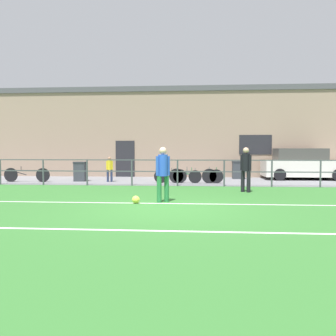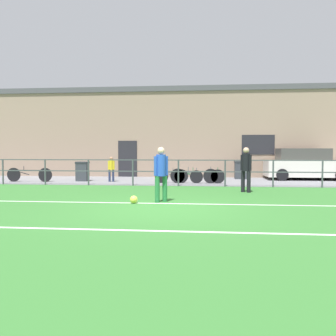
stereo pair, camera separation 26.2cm
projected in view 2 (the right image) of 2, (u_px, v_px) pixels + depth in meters
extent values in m
cube|color=#33702D|center=(162.00, 209.00, 9.52)|extent=(60.00, 44.00, 0.04)
cube|color=white|center=(166.00, 203.00, 10.41)|extent=(36.00, 0.11, 0.00)
cube|color=white|center=(146.00, 231.00, 6.89)|extent=(36.00, 0.11, 0.00)
cube|color=slate|center=(182.00, 181.00, 17.97)|extent=(48.00, 5.00, 0.02)
cylinder|color=#474C51|center=(3.00, 172.00, 16.25)|extent=(0.07, 0.07, 1.15)
cylinder|color=#474C51|center=(45.00, 172.00, 16.05)|extent=(0.07, 0.07, 1.15)
cylinder|color=#474C51|center=(88.00, 172.00, 15.85)|extent=(0.07, 0.07, 1.15)
cylinder|color=#474C51|center=(133.00, 173.00, 15.65)|extent=(0.07, 0.07, 1.15)
cylinder|color=#474C51|center=(178.00, 173.00, 15.45)|extent=(0.07, 0.07, 1.15)
cylinder|color=#474C51|center=(225.00, 173.00, 15.25)|extent=(0.07, 0.07, 1.15)
cylinder|color=#474C51|center=(273.00, 173.00, 15.05)|extent=(0.07, 0.07, 1.15)
cylinder|color=#474C51|center=(322.00, 174.00, 14.85)|extent=(0.07, 0.07, 1.15)
cube|color=#474C51|center=(178.00, 160.00, 15.43)|extent=(36.00, 0.04, 0.04)
cube|color=#474C51|center=(178.00, 172.00, 15.45)|extent=(36.00, 0.04, 0.04)
cube|color=gray|center=(186.00, 135.00, 21.52)|extent=(28.00, 2.40, 4.90)
cube|color=#232328|center=(128.00, 159.00, 20.71)|extent=(1.10, 0.04, 2.10)
cube|color=#232328|center=(258.00, 145.00, 19.93)|extent=(1.80, 0.04, 1.10)
cube|color=#4C4C51|center=(186.00, 92.00, 21.39)|extent=(28.00, 2.56, 0.30)
cylinder|color=black|center=(249.00, 182.00, 13.11)|extent=(0.14, 0.14, 0.79)
cylinder|color=black|center=(243.00, 181.00, 13.28)|extent=(0.14, 0.14, 0.79)
cylinder|color=black|center=(246.00, 162.00, 13.16)|extent=(0.29, 0.29, 0.65)
sphere|color=tan|center=(246.00, 150.00, 13.13)|extent=(0.22, 0.22, 0.22)
cylinder|color=black|center=(250.00, 163.00, 13.03)|extent=(0.10, 0.10, 0.58)
cylinder|color=black|center=(242.00, 163.00, 13.28)|extent=(0.10, 0.10, 0.58)
cylinder|color=#237038|center=(157.00, 189.00, 10.65)|extent=(0.14, 0.14, 0.78)
cylinder|color=#237038|center=(165.00, 189.00, 10.75)|extent=(0.14, 0.14, 0.78)
cylinder|color=blue|center=(161.00, 165.00, 10.67)|extent=(0.29, 0.29, 0.64)
sphere|color=tan|center=(161.00, 151.00, 10.65)|extent=(0.22, 0.22, 0.22)
cylinder|color=blue|center=(156.00, 166.00, 10.59)|extent=(0.10, 0.10, 0.58)
cylinder|color=blue|center=(166.00, 166.00, 10.74)|extent=(0.10, 0.10, 0.58)
sphere|color=#E5E04C|center=(134.00, 199.00, 10.46)|extent=(0.22, 0.22, 0.22)
cylinder|color=#232D4C|center=(113.00, 176.00, 17.44)|extent=(0.11, 0.11, 0.58)
cylinder|color=#232D4C|center=(110.00, 176.00, 17.45)|extent=(0.11, 0.11, 0.58)
cylinder|color=gold|center=(111.00, 165.00, 17.42)|extent=(0.21, 0.21, 0.48)
sphere|color=#A37556|center=(111.00, 158.00, 17.41)|extent=(0.16, 0.16, 0.16)
cylinder|color=gold|center=(114.00, 165.00, 17.41)|extent=(0.08, 0.08, 0.43)
cylinder|color=gold|center=(109.00, 165.00, 17.43)|extent=(0.08, 0.08, 0.43)
cube|color=silver|center=(307.00, 168.00, 18.68)|extent=(4.19, 1.83, 0.83)
cube|color=#43413E|center=(303.00, 155.00, 18.67)|extent=(2.51, 1.54, 0.63)
cylinder|color=black|center=(282.00, 175.00, 17.97)|extent=(0.60, 0.18, 0.60)
cylinder|color=black|center=(275.00, 173.00, 19.71)|extent=(0.60, 0.18, 0.60)
cylinder|color=black|center=(329.00, 173.00, 19.43)|extent=(0.60, 0.18, 0.60)
cylinder|color=black|center=(14.00, 175.00, 17.47)|extent=(0.68, 0.04, 0.68)
cylinder|color=black|center=(45.00, 175.00, 17.31)|extent=(0.68, 0.04, 0.68)
cube|color=black|center=(29.00, 170.00, 17.38)|extent=(1.25, 0.04, 0.04)
cube|color=black|center=(22.00, 172.00, 17.43)|extent=(0.78, 0.03, 0.24)
cylinder|color=black|center=(24.00, 168.00, 17.41)|extent=(0.03, 0.03, 0.20)
cylinder|color=black|center=(45.00, 169.00, 17.30)|extent=(0.03, 0.03, 0.28)
cylinder|color=black|center=(178.00, 176.00, 16.67)|extent=(0.68, 0.04, 0.68)
cylinder|color=black|center=(211.00, 176.00, 16.52)|extent=(0.68, 0.04, 0.68)
cube|color=#4C5156|center=(194.00, 171.00, 16.58)|extent=(1.19, 0.04, 0.04)
cube|color=#4C5156|center=(186.00, 174.00, 16.62)|extent=(0.74, 0.03, 0.24)
cylinder|color=#4C5156|center=(188.00, 169.00, 16.60)|extent=(0.03, 0.03, 0.20)
cylinder|color=#4C5156|center=(211.00, 170.00, 16.50)|extent=(0.03, 0.03, 0.28)
cylinder|color=black|center=(162.00, 176.00, 16.74)|extent=(0.61, 0.04, 0.61)
cylinder|color=black|center=(196.00, 177.00, 16.58)|extent=(0.61, 0.04, 0.61)
cube|color=#4C5156|center=(179.00, 172.00, 16.65)|extent=(1.26, 0.04, 0.04)
cube|color=#4C5156|center=(170.00, 174.00, 16.70)|extent=(0.79, 0.03, 0.22)
cylinder|color=#4C5156|center=(173.00, 170.00, 16.68)|extent=(0.03, 0.03, 0.20)
cylinder|color=#4C5156|center=(196.00, 171.00, 16.57)|extent=(0.03, 0.03, 0.28)
cylinder|color=black|center=(181.00, 176.00, 16.65)|extent=(0.65, 0.04, 0.65)
cylinder|color=black|center=(218.00, 176.00, 16.48)|extent=(0.65, 0.04, 0.65)
cube|color=#1E6633|center=(199.00, 172.00, 16.56)|extent=(1.32, 0.04, 0.04)
cube|color=#1E6633|center=(190.00, 174.00, 16.61)|extent=(0.83, 0.03, 0.24)
cylinder|color=#1E6633|center=(193.00, 170.00, 16.58)|extent=(0.03, 0.03, 0.20)
cylinder|color=#1E6633|center=(218.00, 170.00, 16.47)|extent=(0.03, 0.03, 0.28)
cube|color=#33383D|center=(241.00, 171.00, 19.14)|extent=(0.64, 0.54, 0.87)
cube|color=#282C30|center=(241.00, 162.00, 19.11)|extent=(0.68, 0.58, 0.08)
cube|color=#33383D|center=(82.00, 172.00, 17.78)|extent=(0.56, 0.47, 0.89)
cube|color=#282C30|center=(82.00, 162.00, 17.76)|extent=(0.59, 0.50, 0.08)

